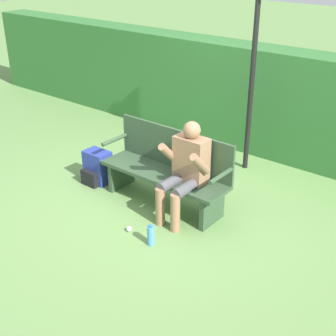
{
  "coord_description": "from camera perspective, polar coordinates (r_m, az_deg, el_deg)",
  "views": [
    {
      "loc": [
        3.18,
        -3.87,
        2.95
      ],
      "look_at": [
        0.15,
        -0.1,
        0.57
      ],
      "focal_mm": 50.0,
      "sensor_mm": 36.0,
      "label": 1
    }
  ],
  "objects": [
    {
      "name": "person_seated",
      "position": [
        5.28,
        2.17,
        0.06
      ],
      "size": [
        0.52,
        0.59,
        1.15
      ],
      "color": "#997051",
      "rests_on": "ground"
    },
    {
      "name": "backpack",
      "position": [
        6.3,
        -8.65,
        0.03
      ],
      "size": [
        0.34,
        0.32,
        0.44
      ],
      "color": "#283893",
      "rests_on": "ground"
    },
    {
      "name": "signpost",
      "position": [
        6.29,
        10.33,
        12.63
      ],
      "size": [
        0.44,
        0.09,
        2.68
      ],
      "color": "black",
      "rests_on": "ground"
    },
    {
      "name": "hedge_back",
      "position": [
        7.22,
        10.85,
        8.22
      ],
      "size": [
        12.0,
        0.57,
        1.57
      ],
      "color": "#337033",
      "rests_on": "ground"
    },
    {
      "name": "park_bench",
      "position": [
        5.65,
        -0.08,
        -0.09
      ],
      "size": [
        1.66,
        0.47,
        0.92
      ],
      "color": "#334C33",
      "rests_on": "ground"
    },
    {
      "name": "ground_plane",
      "position": [
        5.81,
        -0.54,
        -4.35
      ],
      "size": [
        40.0,
        40.0,
        0.0
      ],
      "primitive_type": "plane",
      "color": "#668E4C"
    },
    {
      "name": "water_bottle",
      "position": [
        5.03,
        -2.11,
        -8.21
      ],
      "size": [
        0.08,
        0.08,
        0.24
      ],
      "color": "#4C8CCC",
      "rests_on": "ground"
    },
    {
      "name": "litter_crumple",
      "position": [
        5.29,
        -4.76,
        -7.42
      ],
      "size": [
        0.06,
        0.06,
        0.06
      ],
      "color": "silver",
      "rests_on": "ground"
    }
  ]
}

